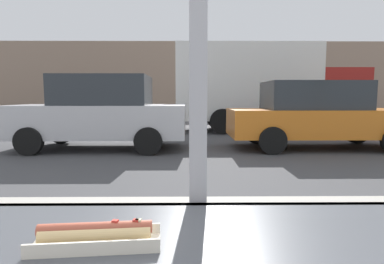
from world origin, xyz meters
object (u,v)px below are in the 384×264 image
hotdog_tray_near (96,235)px  box_truck (262,86)px  parked_car_silver (101,113)px  parked_car_orange (318,115)px

hotdog_tray_near → box_truck: size_ratio=0.04×
hotdog_tray_near → box_truck: 12.30m
parked_car_silver → box_truck: 6.69m
parked_car_silver → box_truck: bearing=40.5°
hotdog_tray_near → parked_car_silver: bearing=105.0°
parked_car_silver → parked_car_orange: 5.51m
parked_car_silver → parked_car_orange: bearing=0.0°
box_truck → hotdog_tray_near: bearing=-104.2°
hotdog_tray_near → parked_car_orange: size_ratio=0.06×
hotdog_tray_near → parked_car_silver: 7.86m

